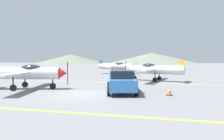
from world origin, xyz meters
The scene contains 10 objects.
ground_plane centered at (0.00, 0.00, 0.00)m, with size 400.00×400.00×0.00m, color slate.
apron_line_near centered at (0.00, -4.75, 0.01)m, with size 80.00×0.16×0.01m, color yellow.
apron_line_far centered at (0.00, 7.26, 0.01)m, with size 80.00×0.16×0.01m, color yellow.
airplane_near centered at (-5.44, 0.97, 1.35)m, with size 7.00×7.95×2.39m.
airplane_mid centered at (4.61, 9.84, 1.35)m, with size 7.00×7.94×2.39m.
airplane_far centered at (-1.83, 20.23, 1.35)m, with size 6.98×8.00×2.39m.
car_sedan centered at (2.46, 1.19, 0.84)m, with size 2.82×4.61×1.62m.
traffic_cone_front centered at (5.81, 0.73, 0.29)m, with size 0.36×0.36×0.59m.
hill_left centered at (-65.82, 138.42, 3.93)m, with size 59.47×59.47×7.85m, color slate.
hill_centerleft centered at (1.70, 129.05, 4.09)m, with size 67.69×67.69×8.17m, color slate.
Camera 1 is at (4.97, -12.49, 2.30)m, focal length 30.76 mm.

